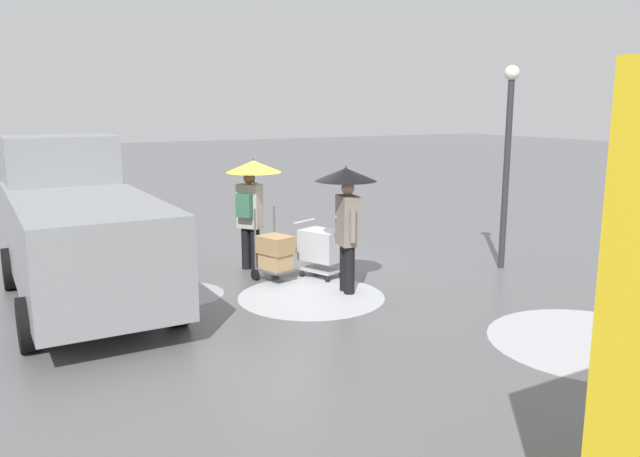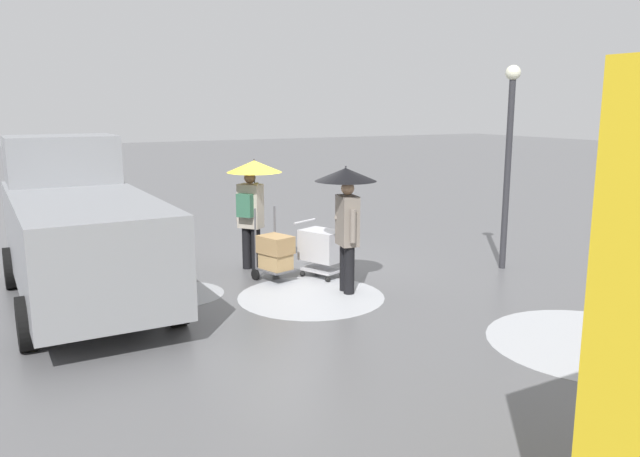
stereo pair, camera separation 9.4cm
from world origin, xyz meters
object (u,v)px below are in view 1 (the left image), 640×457
Objects in this scene: shopping_cart_vendor at (322,247)px; pedestrian_black_side at (252,189)px; street_lamp at (508,146)px; pedestrian_pink_side at (346,200)px; cargo_van_parked_right at (80,230)px; hand_dolly_boxes at (275,253)px.

pedestrian_black_side reaches higher than shopping_cart_vendor.
shopping_cart_vendor is 4.02m from street_lamp.
street_lamp reaches higher than pedestrian_black_side.
pedestrian_pink_side is 2.26m from pedestrian_black_side.
pedestrian_pink_side is at bearing 158.52° from cargo_van_parked_right.
hand_dolly_boxes is at bearing -10.64° from shopping_cart_vendor.
street_lamp reaches higher than hand_dolly_boxes.
pedestrian_pink_side is (0.08, 1.00, 1.02)m from shopping_cart_vendor.
cargo_van_parked_right is at bearing 9.34° from pedestrian_black_side.
cargo_van_parked_right is 2.50× the size of pedestrian_black_side.
pedestrian_black_side is at bearing -50.56° from shopping_cart_vendor.
shopping_cart_vendor is 1.43m from pedestrian_pink_side.
cargo_van_parked_right is at bearing -8.08° from shopping_cart_vendor.
hand_dolly_boxes is 0.61× the size of pedestrian_pink_side.
shopping_cart_vendor is 0.26× the size of street_lamp.
hand_dolly_boxes is 1.41m from pedestrian_black_side.
hand_dolly_boxes is 0.34× the size of street_lamp.
shopping_cart_vendor is (-4.09, 0.58, -0.61)m from cargo_van_parked_right.
hand_dolly_boxes is at bearing 92.21° from pedestrian_black_side.
street_lamp is (-4.29, 1.27, 1.85)m from hand_dolly_boxes.
pedestrian_pink_side is at bearing 85.40° from shopping_cart_vendor.
hand_dolly_boxes is 1.76m from pedestrian_pink_side.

